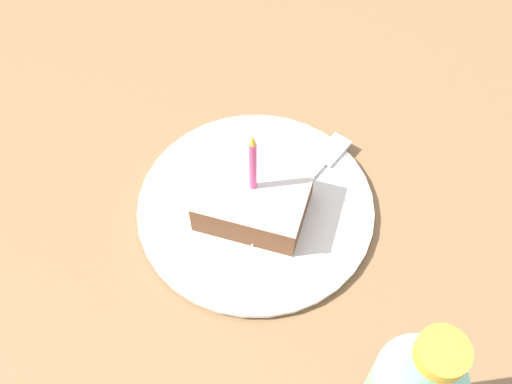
% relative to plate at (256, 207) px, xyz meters
% --- Properties ---
extents(ground_plane, '(2.40, 2.40, 0.04)m').
position_rel_plate_xyz_m(ground_plane, '(0.02, 0.00, -0.03)').
color(ground_plane, olive).
rests_on(ground_plane, ground).
extents(plate, '(0.26, 0.26, 0.01)m').
position_rel_plate_xyz_m(plate, '(0.00, 0.00, 0.00)').
color(plate, white).
rests_on(plate, ground_plane).
extents(cake_slice, '(0.09, 0.11, 0.13)m').
position_rel_plate_xyz_m(cake_slice, '(-0.01, -0.00, 0.03)').
color(cake_slice, brown).
rests_on(cake_slice, plate).
extents(fork, '(0.17, 0.08, 0.00)m').
position_rel_plate_xyz_m(fork, '(0.05, -0.04, 0.01)').
color(fork, silver).
rests_on(fork, plate).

